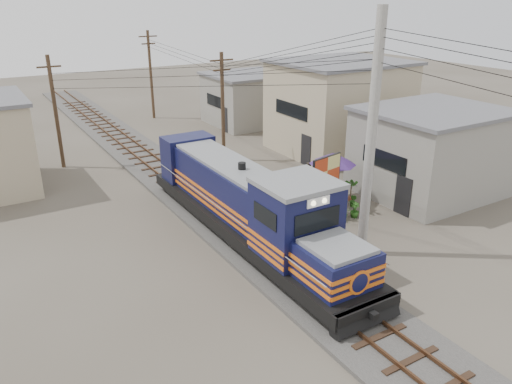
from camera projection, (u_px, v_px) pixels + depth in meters
ground at (287, 269)px, 20.09m from camera, size 120.00×120.00×0.00m
ballast at (186, 190)px, 28.01m from camera, size 3.60×70.00×0.16m
track at (186, 187)px, 27.94m from camera, size 1.15×70.00×0.12m
locomotive at (249, 206)px, 21.88m from camera, size 2.84×15.47×3.83m
utility_pole_main at (371, 140)px, 19.53m from camera, size 0.40×0.40×10.00m
wooden_pole_mid at (223, 105)px, 32.02m from camera, size 1.60×0.24×7.00m
wooden_pole_far at (151, 73)px, 43.20m from camera, size 1.60×0.24×7.50m
wooden_pole_left at (55, 110)px, 30.63m from camera, size 1.60×0.24×7.00m
power_lines at (188, 56)px, 23.98m from camera, size 9.65×19.00×3.30m
shophouse_front at (431, 151)px, 27.13m from camera, size 7.35×6.30×4.70m
shophouse_mid at (339, 106)px, 34.49m from camera, size 8.40×7.35×6.20m
shophouse_back at (247, 99)px, 42.09m from camera, size 6.30×6.30×4.20m
billboard at (327, 172)px, 24.28m from camera, size 1.97×0.54×3.07m
market_umbrella at (333, 159)px, 25.84m from camera, size 2.70×2.70×2.70m
vendor at (307, 177)px, 27.77m from camera, size 0.73×0.73×1.71m
plant_nursery at (329, 206)px, 24.95m from camera, size 3.28×2.88×1.11m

